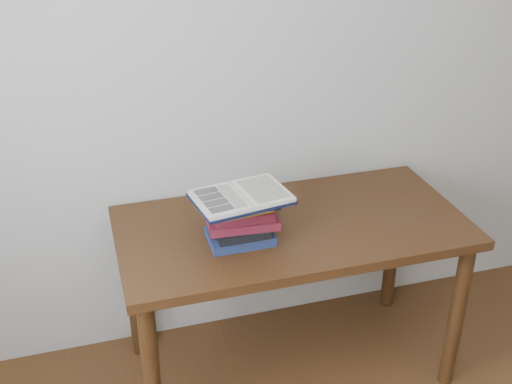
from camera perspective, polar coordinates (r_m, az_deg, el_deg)
name	(u,v)px	position (r m, az deg, el deg)	size (l,w,h in m)	color
desk	(292,245)	(2.47, 3.20, -4.76)	(1.31, 0.66, 0.70)	#3E250F
book_stack	(242,218)	(2.27, -1.29, -2.32)	(0.26, 0.19, 0.18)	#172447
open_book	(241,197)	(2.19, -1.31, -0.42)	(0.35, 0.27, 0.03)	black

